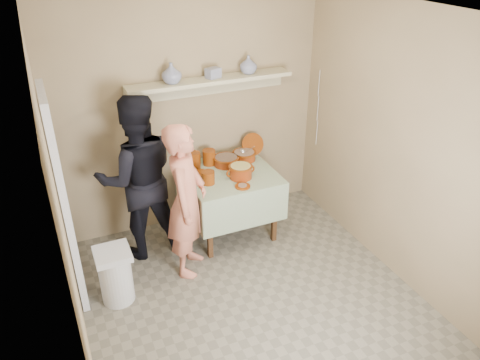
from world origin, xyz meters
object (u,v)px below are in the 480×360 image
person_cook (187,201)px  cazuela_rice (241,171)px  person_helper (138,178)px  serving_table (229,182)px  trash_bin (116,275)px

person_cook → cazuela_rice: 0.75m
person_helper → serving_table: (0.98, -0.04, -0.24)m
person_helper → trash_bin: 1.00m
serving_table → trash_bin: bearing=-155.7°
person_helper → trash_bin: person_helper is taller
person_helper → trash_bin: (-0.43, -0.68, -0.60)m
serving_table → trash_bin: 1.58m
person_cook → serving_table: person_cook is taller
person_cook → cazuela_rice: person_cook is taller
cazuela_rice → trash_bin: cazuela_rice is taller
serving_table → cazuela_rice: cazuela_rice is taller
trash_bin → person_helper: bearing=57.7°
trash_bin → cazuela_rice: bearing=17.7°
cazuela_rice → trash_bin: 1.65m
serving_table → cazuela_rice: 0.27m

